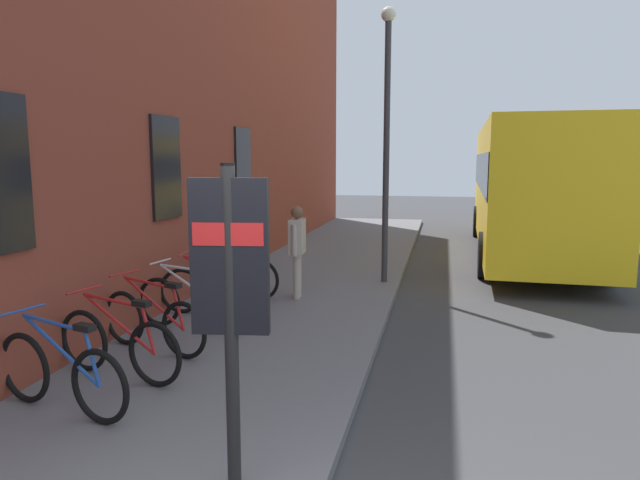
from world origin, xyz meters
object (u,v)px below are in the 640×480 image
(bicycle_end_of_row, at_px, (215,290))
(pedestrian_by_facade, at_px, (297,242))
(bicycle_leaning_wall, at_px, (119,345))
(transit_info_sign, at_px, (230,278))
(city_bus, at_px, (530,182))
(bicycle_far_end, at_px, (61,374))
(bicycle_under_window, at_px, (191,303))
(bicycle_beside_lamp, at_px, (153,322))
(bicycle_by_door, at_px, (233,276))
(street_lamp, at_px, (387,123))

(bicycle_end_of_row, distance_m, pedestrian_by_facade, 1.73)
(bicycle_leaning_wall, bearing_deg, transit_info_sign, -131.01)
(bicycle_leaning_wall, height_order, city_bus, city_bus)
(bicycle_far_end, relative_size, pedestrian_by_facade, 1.07)
(transit_info_sign, xyz_separation_m, pedestrian_by_facade, (5.74, 1.01, -0.61))
(bicycle_under_window, bearing_deg, bicycle_far_end, 178.96)
(bicycle_under_window, distance_m, city_bus, 10.27)
(bicycle_beside_lamp, distance_m, pedestrian_by_facade, 3.32)
(bicycle_leaning_wall, relative_size, bicycle_end_of_row, 0.98)
(bicycle_leaning_wall, relative_size, pedestrian_by_facade, 1.08)
(bicycle_under_window, xyz_separation_m, transit_info_sign, (-3.61, -2.03, 1.21))
(bicycle_far_end, xyz_separation_m, bicycle_under_window, (2.75, -0.05, -0.00))
(bicycle_beside_lamp, xyz_separation_m, bicycle_under_window, (0.96, -0.06, 0.00))
(bicycle_far_end, height_order, transit_info_sign, transit_info_sign)
(bicycle_leaning_wall, relative_size, bicycle_under_window, 0.99)
(bicycle_leaning_wall, relative_size, bicycle_by_door, 0.98)
(transit_info_sign, bearing_deg, bicycle_beside_lamp, 38.19)
(bicycle_far_end, height_order, street_lamp, street_lamp)
(pedestrian_by_facade, bearing_deg, street_lamp, -39.37)
(bicycle_under_window, distance_m, transit_info_sign, 4.31)
(bicycle_far_end, height_order, bicycle_end_of_row, same)
(bicycle_leaning_wall, xyz_separation_m, bicycle_by_door, (3.76, 0.10, 0.00))
(bicycle_by_door, relative_size, city_bus, 0.17)
(bicycle_under_window, bearing_deg, bicycle_by_door, 2.76)
(bicycle_far_end, relative_size, street_lamp, 0.33)
(bicycle_beside_lamp, bearing_deg, bicycle_under_window, -3.40)
(bicycle_end_of_row, height_order, pedestrian_by_facade, pedestrian_by_facade)
(bicycle_beside_lamp, relative_size, bicycle_under_window, 0.97)
(bicycle_far_end, bearing_deg, street_lamp, -20.33)
(bicycle_end_of_row, bearing_deg, pedestrian_by_facade, -38.23)
(bicycle_by_door, relative_size, street_lamp, 0.34)
(bicycle_far_end, distance_m, bicycle_leaning_wall, 0.90)
(bicycle_end_of_row, bearing_deg, bicycle_beside_lamp, 177.80)
(bicycle_under_window, relative_size, transit_info_sign, 0.73)
(bicycle_under_window, xyz_separation_m, bicycle_by_door, (1.90, 0.09, 0.00))
(bicycle_far_end, height_order, bicycle_beside_lamp, same)
(bicycle_leaning_wall, bearing_deg, bicycle_by_door, 1.55)
(bicycle_leaning_wall, distance_m, street_lamp, 6.68)
(bicycle_beside_lamp, height_order, city_bus, city_bus)
(bicycle_under_window, distance_m, bicycle_end_of_row, 0.85)
(bicycle_beside_lamp, height_order, bicycle_end_of_row, same)
(bicycle_beside_lamp, distance_m, bicycle_by_door, 2.86)
(bicycle_far_end, bearing_deg, city_bus, -27.05)
(bicycle_far_end, bearing_deg, bicycle_leaning_wall, -3.83)
(city_bus, height_order, pedestrian_by_facade, city_bus)
(bicycle_under_window, relative_size, street_lamp, 0.34)
(city_bus, xyz_separation_m, pedestrian_by_facade, (-6.32, 4.65, -0.81))
(bicycle_far_end, distance_m, bicycle_by_door, 4.65)
(bicycle_by_door, distance_m, city_bus, 8.83)
(city_bus, bearing_deg, pedestrian_by_facade, 143.64)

